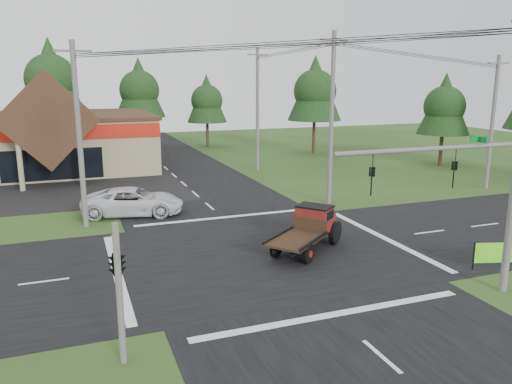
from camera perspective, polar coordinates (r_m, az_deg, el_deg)
name	(u,v)px	position (r m, az deg, el deg)	size (l,w,h in m)	color
ground	(264,254)	(24.74, 0.87, -7.08)	(120.00, 120.00, 0.00)	#244117
road_ns	(264,254)	(24.74, 0.87, -7.06)	(12.00, 120.00, 0.02)	black
road_ew	(264,254)	(24.74, 0.87, -7.05)	(120.00, 12.00, 0.02)	black
traffic_signal_mast	(481,187)	(20.54, 24.30, 0.49)	(8.12, 0.24, 7.00)	#595651
traffic_signal_corner	(116,250)	(15.17, -15.70, -6.41)	(0.53, 2.48, 4.40)	#595651
utility_pole_nw	(79,134)	(29.82, -19.56, 6.23)	(2.00, 0.30, 10.50)	#595651
utility_pole_ne	(332,118)	(34.05, 8.63, 8.37)	(2.00, 0.30, 11.50)	#595651
utility_pole_far	(492,122)	(42.68, 25.41, 7.27)	(2.00, 0.30, 10.20)	#595651
utility_pole_n	(258,109)	(46.76, 0.17, 9.47)	(2.00, 0.30, 11.20)	#595651
tree_row_c	(51,77)	(62.69, -22.43, 12.08)	(7.28, 7.28, 13.13)	#332316
tree_row_d	(139,88)	(64.24, -13.20, 11.48)	(6.16, 6.16, 11.11)	#332316
tree_row_e	(207,99)	(63.88, -5.65, 10.53)	(5.04, 5.04, 9.09)	#332316
tree_side_ne	(315,89)	(58.08, 6.76, 11.62)	(6.16, 6.16, 11.11)	#332316
tree_side_e_near	(445,104)	(52.64, 20.75, 9.34)	(5.04, 5.04, 9.09)	#332316
antique_flatbed_truck	(306,230)	(24.91, 5.70, -4.38)	(1.98, 5.17, 2.16)	#580C14
white_pickup	(133,201)	(32.47, -13.86, -1.05)	(2.87, 6.23, 1.73)	silver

